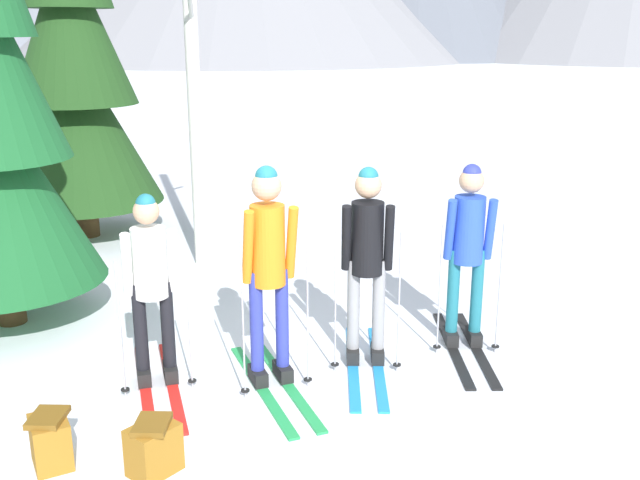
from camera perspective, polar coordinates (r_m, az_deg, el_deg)
name	(u,v)px	position (r m, az deg, el deg)	size (l,w,h in m)	color
ground_plane	(296,378)	(6.33, -1.92, -10.74)	(400.00, 400.00, 0.00)	white
skier_in_white	(151,280)	(6.06, -13.13, -3.09)	(0.81, 1.66, 1.63)	red
skier_in_orange	(269,266)	(5.85, -4.05, -2.04)	(0.93, 1.66, 1.85)	green
skier_in_black	(367,258)	(6.24, 3.71, -1.43)	(0.61, 1.65, 1.77)	#1E84D1
skier_in_blue	(467,246)	(6.74, 11.49, -0.43)	(0.61, 1.66, 1.73)	black
pine_tree_mid	(73,63)	(10.61, -18.81, 13.00)	(2.19, 2.19, 5.29)	#51381E
birch_tree_slender	(193,73)	(8.95, -9.90, 12.75)	(0.48, 0.60, 4.64)	silver
backpack_on_snow_front	(50,440)	(5.43, -20.40, -14.51)	(0.37, 0.40, 0.38)	#99661E
backpack_on_snow_beside	(154,448)	(5.15, -12.92, -15.59)	(0.39, 0.40, 0.38)	#99661E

